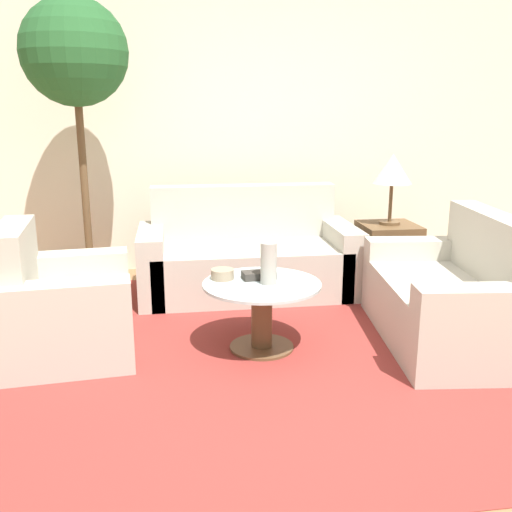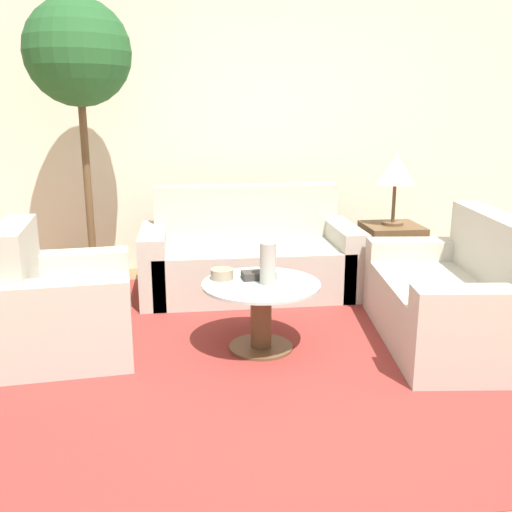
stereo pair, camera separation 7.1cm
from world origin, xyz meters
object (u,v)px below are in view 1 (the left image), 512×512
table_lamp (392,171)px  potted_plant (75,66)px  armchair (59,311)px  coffee_table (262,307)px  book_stack (259,275)px  bowl (222,274)px  sofa_main (247,258)px  loveseat (455,301)px  vase (269,263)px

table_lamp → potted_plant: bearing=177.3°
armchair → table_lamp: (2.55, 1.06, 0.71)m
coffee_table → table_lamp: bearing=42.9°
book_stack → table_lamp: bearing=33.5°
potted_plant → bowl: potted_plant is taller
potted_plant → book_stack: size_ratio=10.44×
sofa_main → loveseat: 1.75m
sofa_main → vase: (-0.03, -1.23, 0.29)m
potted_plant → vase: bearing=-46.7°
coffee_table → book_stack: bearing=92.6°
loveseat → table_lamp: table_lamp is taller
armchair → vase: bearing=-102.2°
sofa_main → armchair: 1.71m
loveseat → vase: (-1.24, 0.03, 0.30)m
loveseat → sofa_main: bearing=-129.9°
potted_plant → armchair: bearing=-91.8°
sofa_main → table_lamp: table_lamp is taller
coffee_table → vase: size_ratio=2.86×
loveseat → vase: loveseat is taller
armchair → book_stack: 1.27m
armchair → table_lamp: table_lamp is taller
coffee_table → vase: (0.04, -0.02, 0.29)m
coffee_table → book_stack: 0.20m
sofa_main → coffee_table: sofa_main is taller
coffee_table → potted_plant: 2.35m
coffee_table → potted_plant: (-1.22, 1.32, 1.52)m
armchair → bowl: (1.02, -0.02, 0.20)m
table_lamp → coffee_table: bearing=-137.1°
table_lamp → potted_plant: 2.64m
armchair → table_lamp: 2.85m
table_lamp → loveseat: bearing=-90.6°
loveseat → book_stack: loveseat is taller
loveseat → vase: bearing=-85.1°
vase → bowl: bearing=153.9°
table_lamp → bowl: size_ratio=4.04×
loveseat → potted_plant: (-2.50, 1.37, 1.53)m
table_lamp → potted_plant: (-2.51, 0.12, 0.82)m
loveseat → potted_plant: potted_plant is taller
sofa_main → book_stack: sofa_main is taller
table_lamp → potted_plant: potted_plant is taller
armchair → sofa_main: bearing=-56.3°
vase → table_lamp: bearing=44.2°
coffee_table → table_lamp: 1.90m
armchair → table_lamp: size_ratio=1.64×
armchair → potted_plant: size_ratio=0.42×
sofa_main → potted_plant: potted_plant is taller
bowl → book_stack: bearing=-5.8°
vase → book_stack: bearing=111.5°
potted_plant → vase: potted_plant is taller
sofa_main → potted_plant: 2.00m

